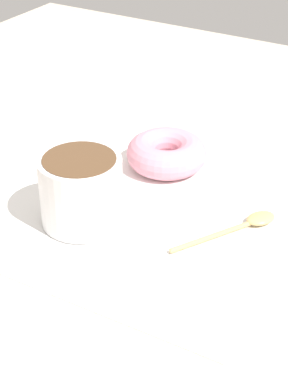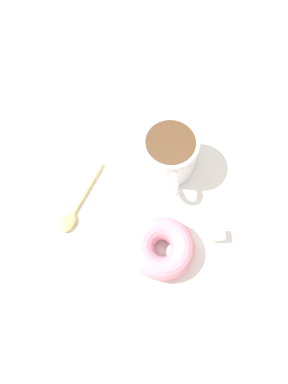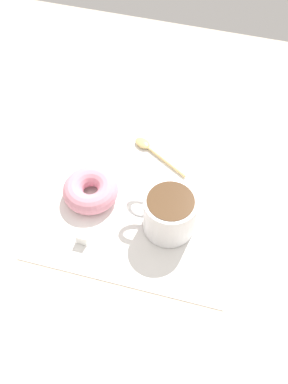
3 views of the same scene
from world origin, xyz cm
name	(u,v)px [view 1 (image 1 of 3)]	position (x,y,z in cm)	size (l,w,h in cm)	color
ground_plane	(140,199)	(0.00, 0.00, -1.00)	(120.00, 120.00, 2.00)	beige
napkin	(144,207)	(-2.34, 2.88, 0.15)	(35.74, 35.74, 0.30)	white
coffee_cup	(82,188)	(2.28, 8.66, 4.45)	(9.30, 12.42, 8.01)	white
donut	(169,154)	(-0.35, -6.82, 2.21)	(10.36, 10.36, 3.82)	pink
spoon	(246,224)	(-14.33, 0.57, 0.70)	(8.21, 12.71, 0.90)	#D8B772
sugar_cube	(99,148)	(9.23, -4.94, 1.30)	(2.00, 2.00, 2.00)	white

